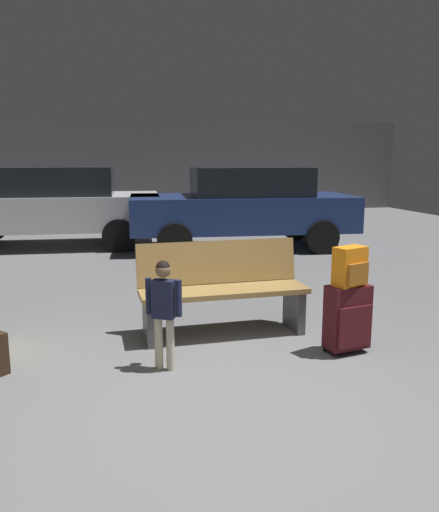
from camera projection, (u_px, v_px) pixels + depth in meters
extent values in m
cube|color=slate|center=(159.00, 285.00, 7.19)|extent=(18.00, 18.00, 0.10)
cube|color=#565658|center=(120.00, 167.00, 15.37)|extent=(18.00, 0.12, 2.80)
cube|color=#9E7A42|center=(224.00, 291.00, 4.93)|extent=(1.61, 0.46, 0.05)
cube|color=#9E7A42|center=(218.00, 262.00, 5.12)|extent=(1.60, 0.13, 0.42)
cube|color=#4C4C51|center=(149.00, 320.00, 4.79)|extent=(0.09, 0.40, 0.41)
cube|color=#4C4C51|center=(294.00, 309.00, 5.15)|extent=(0.09, 0.40, 0.41)
cube|color=#471419|center=(347.00, 317.00, 4.52)|extent=(0.41, 0.26, 0.56)
cube|color=#471419|center=(355.00, 327.00, 4.43)|extent=(0.34, 0.08, 0.36)
cube|color=#A5A5AA|center=(343.00, 285.00, 4.54)|extent=(0.14, 0.05, 0.02)
cylinder|color=black|center=(325.00, 349.00, 4.59)|extent=(0.03, 0.05, 0.04)
cylinder|color=black|center=(354.00, 344.00, 4.72)|extent=(0.03, 0.05, 0.04)
cube|color=orange|center=(350.00, 266.00, 4.43)|extent=(0.32, 0.25, 0.34)
cube|color=#9E5918|center=(358.00, 274.00, 4.37)|extent=(0.23, 0.11, 0.19)
cylinder|color=black|center=(351.00, 248.00, 4.40)|extent=(0.06, 0.04, 0.02)
cylinder|color=beige|center=(170.00, 344.00, 4.15)|extent=(0.07, 0.07, 0.44)
cylinder|color=beige|center=(159.00, 343.00, 4.18)|extent=(0.07, 0.07, 0.44)
cube|color=#191E38|center=(164.00, 299.00, 4.09)|extent=(0.21, 0.18, 0.31)
cylinder|color=#191E38|center=(179.00, 298.00, 4.06)|extent=(0.05, 0.05, 0.29)
cylinder|color=#191E38|center=(149.00, 296.00, 4.12)|extent=(0.05, 0.05, 0.29)
sphere|color=brown|center=(163.00, 270.00, 4.05)|extent=(0.12, 0.12, 0.12)
sphere|color=black|center=(163.00, 268.00, 4.05)|extent=(0.11, 0.11, 0.11)
cylinder|color=white|center=(160.00, 294.00, 4.19)|extent=(0.06, 0.06, 0.10)
cylinder|color=red|center=(160.00, 285.00, 4.18)|extent=(0.01, 0.01, 0.06)
cube|color=navy|center=(241.00, 213.00, 9.69)|extent=(4.25, 2.10, 0.64)
cube|color=black|center=(250.00, 181.00, 9.60)|extent=(2.24, 1.74, 0.52)
cylinder|color=black|center=(175.00, 240.00, 8.80)|extent=(0.62, 0.26, 0.60)
cylinder|color=black|center=(170.00, 228.00, 10.36)|extent=(0.62, 0.26, 0.60)
cylinder|color=black|center=(322.00, 237.00, 9.16)|extent=(0.62, 0.26, 0.60)
cylinder|color=black|center=(296.00, 225.00, 10.71)|extent=(0.62, 0.26, 0.60)
cube|color=silver|center=(50.00, 212.00, 9.87)|extent=(4.23, 2.03, 0.64)
cube|color=black|center=(57.00, 181.00, 9.78)|extent=(2.22, 1.71, 0.52)
cylinder|color=black|center=(119.00, 235.00, 9.37)|extent=(0.61, 0.25, 0.60)
cylinder|color=black|center=(121.00, 224.00, 10.92)|extent=(0.61, 0.25, 0.60)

